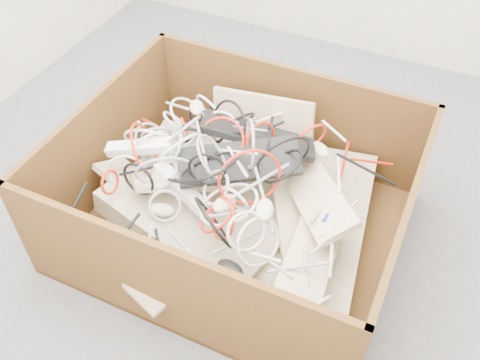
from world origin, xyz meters
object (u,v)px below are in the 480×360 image
at_px(cardboard_box, 234,209).
at_px(power_strip_left, 140,147).
at_px(power_strip_right, 181,188).
at_px(vga_plug, 330,221).

height_order(cardboard_box, power_strip_left, cardboard_box).
height_order(power_strip_left, power_strip_right, power_strip_left).
xyz_separation_m(power_strip_left, vga_plug, (0.82, -0.01, -0.04)).
bearing_deg(vga_plug, power_strip_left, -172.54).
relative_size(power_strip_left, power_strip_right, 1.05).
height_order(cardboard_box, vga_plug, cardboard_box).
relative_size(cardboard_box, vga_plug, 29.46).
height_order(power_strip_right, vga_plug, power_strip_right).
relative_size(cardboard_box, power_strip_left, 4.45).
relative_size(cardboard_box, power_strip_right, 4.69).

